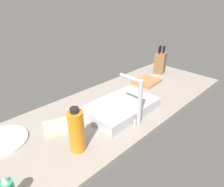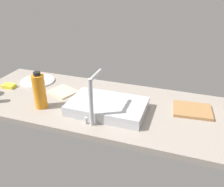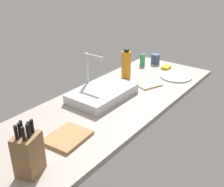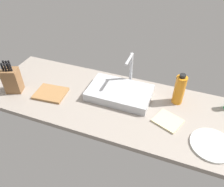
# 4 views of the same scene
# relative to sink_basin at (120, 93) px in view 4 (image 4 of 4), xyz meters

# --- Properties ---
(countertop_slab) EXTENTS (1.96, 0.68, 0.04)m
(countertop_slab) POSITION_rel_sink_basin_xyz_m (-0.01, -0.08, -0.05)
(countertop_slab) COLOR gray
(countertop_slab) RESTS_ON ground
(sink_basin) EXTENTS (0.46, 0.29, 0.06)m
(sink_basin) POSITION_rel_sink_basin_xyz_m (0.00, 0.00, 0.00)
(sink_basin) COLOR #B7BABF
(sink_basin) RESTS_ON countertop_slab
(faucet) EXTENTS (0.06, 0.16, 0.28)m
(faucet) POSITION_rel_sink_basin_xyz_m (0.03, 0.15, 0.14)
(faucet) COLOR #B7BABF
(faucet) RESTS_ON countertop_slab
(knife_block) EXTENTS (0.14, 0.12, 0.25)m
(knife_block) POSITION_rel_sink_basin_xyz_m (-0.77, -0.22, 0.07)
(knife_block) COLOR brown
(knife_block) RESTS_ON countertop_slab
(cutting_board) EXTENTS (0.24, 0.20, 0.02)m
(cutting_board) POSITION_rel_sink_basin_xyz_m (-0.49, -0.16, -0.02)
(cutting_board) COLOR #9E7042
(cutting_board) RESTS_ON countertop_slab
(water_bottle) EXTENTS (0.08, 0.08, 0.24)m
(water_bottle) POSITION_rel_sink_basin_xyz_m (0.41, 0.09, 0.08)
(water_bottle) COLOR orange
(water_bottle) RESTS_ON countertop_slab
(dinner_plate) EXTENTS (0.25, 0.25, 0.01)m
(dinner_plate) POSITION_rel_sink_basin_xyz_m (0.66, -0.24, -0.03)
(dinner_plate) COLOR silver
(dinner_plate) RESTS_ON countertop_slab
(dish_towel) EXTENTS (0.21, 0.20, 0.01)m
(dish_towel) POSITION_rel_sink_basin_xyz_m (0.38, -0.13, -0.03)
(dish_towel) COLOR beige
(dish_towel) RESTS_ON countertop_slab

